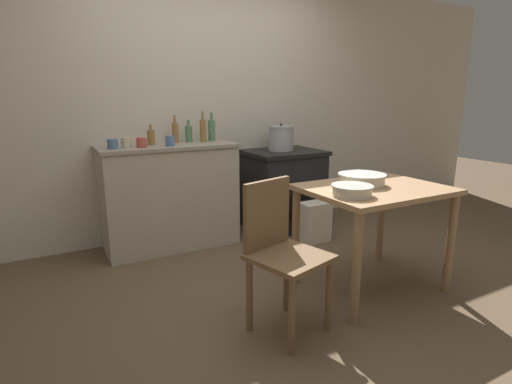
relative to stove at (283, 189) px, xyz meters
name	(u,v)px	position (x,y,z in m)	size (l,w,h in m)	color
ground_plane	(291,289)	(-0.72, -1.25, -0.41)	(14.00, 14.00, 0.00)	brown
wall_back	(205,106)	(-0.72, 0.34, 0.86)	(8.00, 0.07, 2.55)	beige
counter_cabinet	(170,196)	(-1.20, 0.04, 0.06)	(1.21, 0.54, 0.95)	#B2A893
stove	(283,189)	(0.00, 0.00, 0.00)	(0.76, 0.64, 0.82)	black
work_table	(374,203)	(-0.19, -1.48, 0.22)	(0.96, 0.74, 0.75)	#A87F56
chair	(281,250)	(-1.03, -1.60, 0.08)	(0.49, 0.49, 0.89)	brown
flour_sack	(314,222)	(0.04, -0.51, -0.22)	(0.28, 0.19, 0.38)	beige
stock_pot	(281,138)	(-0.03, 0.01, 0.54)	(0.27, 0.27, 0.28)	#A8A8AD
mixing_bowl_large	(362,179)	(-0.23, -1.39, 0.39)	(0.33, 0.33, 0.08)	silver
mixing_bowl_small	(352,190)	(-0.51, -1.60, 0.38)	(0.26, 0.26, 0.07)	silver
bottle_far_left	(151,137)	(-1.33, 0.09, 0.60)	(0.07, 0.07, 0.18)	olive
bottle_left	(203,130)	(-0.84, 0.08, 0.64)	(0.06, 0.06, 0.28)	olive
bottle_mid_left	(212,130)	(-0.73, 0.15, 0.64)	(0.07, 0.07, 0.27)	#517F5B
bottle_center_left	(189,133)	(-0.96, 0.14, 0.61)	(0.07, 0.07, 0.20)	#517F5B
bottle_center	(175,132)	(-1.09, 0.15, 0.63)	(0.06, 0.06, 0.25)	olive
cup_center_right	(170,141)	(-1.22, -0.09, 0.58)	(0.08, 0.08, 0.09)	#4C6B99
cup_mid_right	(142,143)	(-1.45, -0.06, 0.58)	(0.09, 0.09, 0.08)	#B74C42
cup_right	(113,144)	(-1.68, -0.04, 0.57)	(0.08, 0.08, 0.08)	#4C6B99
cup_far_right	(126,142)	(-1.57, -0.03, 0.58)	(0.08, 0.08, 0.09)	beige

